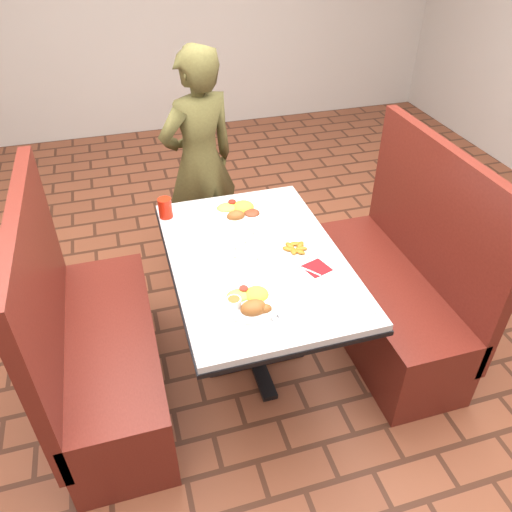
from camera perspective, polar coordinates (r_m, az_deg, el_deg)
name	(u,v)px	position (r m, az deg, el deg)	size (l,w,h in m)	color
dining_table	(256,272)	(2.43, 0.00, -1.81)	(0.81, 1.21, 0.75)	silver
booth_bench_left	(100,352)	(2.61, -17.38, -10.43)	(0.47, 1.20, 1.17)	maroon
booth_bench_right	(392,292)	(2.92, 15.26, -3.96)	(0.47, 1.20, 1.17)	maroon
diner_person	(200,163)	(3.27, -6.43, 10.48)	(0.54, 0.35, 1.47)	brown
near_dinner_plate	(251,299)	(2.09, -0.54, -4.97)	(0.26, 0.26, 0.08)	white
far_dinner_plate	(239,209)	(2.68, -1.96, 5.38)	(0.29, 0.29, 0.07)	white
plantain_plate	(295,249)	(2.41, 4.47, 0.84)	(0.18, 0.18, 0.03)	white
maroon_napkin	(317,268)	(2.32, 6.94, -1.38)	(0.11, 0.11, 0.00)	maroon
spoon_utensil	(308,270)	(2.29, 6.01, -1.65)	(0.01, 0.13, 0.00)	silver
red_tumbler	(165,208)	(2.68, -10.33, 5.42)	(0.07, 0.07, 0.11)	red
paper_napkin	(350,306)	(2.13, 10.64, -5.66)	(0.18, 0.14, 0.01)	white
knife_utensil	(275,306)	(2.09, 2.18, -5.78)	(0.01, 0.17, 0.00)	silver
fork_utensil	(270,311)	(2.07, 1.64, -6.32)	(0.01, 0.14, 0.00)	#B9B8BD
lettuce_shreds	(260,247)	(2.43, 0.51, 0.99)	(0.28, 0.32, 0.00)	#95BB4B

